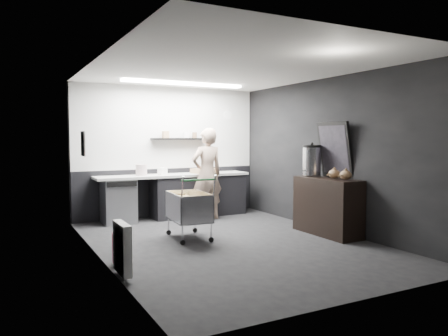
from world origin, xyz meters
TOP-DOWN VIEW (x-y plane):
  - floor at (0.00, 0.00)m, footprint 5.50×5.50m
  - ceiling at (0.00, 0.00)m, footprint 5.50×5.50m
  - wall_back at (0.00, 2.75)m, footprint 5.50×0.00m
  - wall_front at (0.00, -2.75)m, footprint 5.50×0.00m
  - wall_left at (-2.00, 0.00)m, footprint 0.00×5.50m
  - wall_right at (2.00, 0.00)m, footprint 0.00×5.50m
  - kitchen_wall_panel at (0.00, 2.73)m, footprint 3.95×0.02m
  - dado_panel at (0.00, 2.73)m, footprint 3.95×0.02m
  - floating_shelf at (0.20, 2.62)m, footprint 1.20×0.22m
  - wall_clock at (1.40, 2.72)m, footprint 0.20×0.03m
  - poster at (-1.98, 1.30)m, footprint 0.02×0.30m
  - poster_red_band at (-1.98, 1.30)m, footprint 0.02×0.22m
  - radiator at (-1.94, -0.90)m, footprint 0.10×0.50m
  - ceiling_strip at (0.00, 1.85)m, footprint 2.40×0.20m
  - prep_counter at (0.14, 2.42)m, footprint 3.20×0.61m
  - person at (0.53, 1.97)m, footprint 0.69×0.47m
  - shopping_cart at (-0.46, 0.58)m, footprint 0.62×0.96m
  - sideboard at (1.75, -0.21)m, footprint 0.55×1.28m
  - fire_extinguisher at (-1.85, -0.33)m, footprint 0.15×0.15m
  - cardboard_box at (0.67, 2.37)m, footprint 0.58×0.51m
  - pink_tub at (-0.69, 2.42)m, footprint 0.22×0.22m
  - white_container at (-0.27, 2.37)m, footprint 0.19×0.17m

SIDE VIEW (x-z plane):
  - floor at x=0.00m, z-range 0.00..0.00m
  - fire_extinguisher at x=-1.85m, z-range -0.01..0.47m
  - radiator at x=-1.94m, z-range 0.05..0.65m
  - prep_counter at x=0.14m, z-range 0.01..0.91m
  - shopping_cart at x=-0.46m, z-range -0.02..1.00m
  - dado_panel at x=0.00m, z-range 0.00..1.00m
  - sideboard at x=1.75m, z-range -0.35..1.57m
  - person at x=0.53m, z-range 0.00..1.84m
  - cardboard_box at x=0.67m, z-range 0.90..1.00m
  - white_container at x=-0.27m, z-range 0.90..1.04m
  - pink_tub at x=-0.69m, z-range 0.90..1.12m
  - wall_back at x=0.00m, z-range -1.40..4.10m
  - wall_front at x=0.00m, z-range -1.40..4.10m
  - wall_left at x=-2.00m, z-range -1.40..4.10m
  - wall_right at x=2.00m, z-range -1.40..4.10m
  - poster at x=-1.98m, z-range 1.35..1.75m
  - floating_shelf at x=0.20m, z-range 1.60..1.64m
  - poster_red_band at x=-1.98m, z-range 1.57..1.67m
  - kitchen_wall_panel at x=0.00m, z-range 1.00..2.70m
  - wall_clock at x=1.40m, z-range 2.05..2.25m
  - ceiling_strip at x=0.00m, z-range 2.65..2.69m
  - ceiling at x=0.00m, z-range 2.70..2.70m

